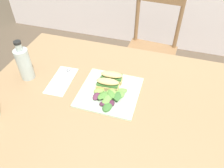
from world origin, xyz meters
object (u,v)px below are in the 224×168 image
chair_wooden_far (150,52)px  plate_lunch (110,92)px  fork_on_napkin (63,78)px  sandwich_half_back (112,77)px  dining_table (108,116)px  sandwich_half_front (108,84)px  bottle_cold_brew (25,65)px

chair_wooden_far → plate_lunch: size_ratio=3.14×
chair_wooden_far → fork_on_napkin: bearing=-113.4°
fork_on_napkin → plate_lunch: bearing=-5.8°
plate_lunch → sandwich_half_back: (-0.01, 0.07, 0.03)m
dining_table → fork_on_napkin: (-0.26, 0.07, 0.13)m
dining_table → fork_on_napkin: size_ratio=6.56×
dining_table → plate_lunch: (-0.00, 0.05, 0.13)m
dining_table → sandwich_half_front: bearing=106.9°
plate_lunch → bottle_cold_brew: (-0.43, -0.01, 0.07)m
chair_wooden_far → sandwich_half_front: 0.89m
chair_wooden_far → plate_lunch: (-0.09, -0.83, 0.30)m
sandwich_half_front → sandwich_half_back: 0.05m
chair_wooden_far → sandwich_half_back: chair_wooden_far is taller
sandwich_half_front → bottle_cold_brew: bottle_cold_brew is taller
sandwich_half_front → plate_lunch: bearing=-48.8°
dining_table → chair_wooden_far: 0.90m
sandwich_half_back → bottle_cold_brew: size_ratio=0.52×
dining_table → fork_on_napkin: bearing=164.7°
plate_lunch → bottle_cold_brew: 0.44m
bottle_cold_brew → sandwich_half_back: bearing=11.1°
chair_wooden_far → sandwich_half_front: (-0.11, -0.81, 0.33)m
plate_lunch → sandwich_half_back: size_ratio=2.50×
chair_wooden_far → sandwich_half_back: (-0.10, -0.76, 0.33)m
sandwich_half_front → bottle_cold_brew: size_ratio=0.52×
plate_lunch → fork_on_napkin: size_ratio=1.50×
dining_table → plate_lunch: 0.14m
plate_lunch → sandwich_half_front: (-0.01, 0.02, 0.03)m
chair_wooden_far → bottle_cold_brew: 1.06m
chair_wooden_far → bottle_cold_brew: bearing=-121.8°
sandwich_half_front → sandwich_half_back: (0.00, 0.05, 0.00)m
chair_wooden_far → plate_lunch: chair_wooden_far is taller
dining_table → plate_lunch: size_ratio=4.38×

